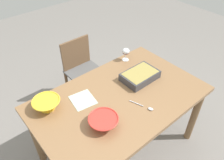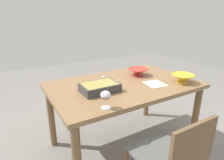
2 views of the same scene
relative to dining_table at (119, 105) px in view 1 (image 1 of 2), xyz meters
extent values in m
plane|color=gray|center=(0.00, 0.00, -0.65)|extent=(8.00, 8.00, 0.00)
cube|color=olive|center=(0.00, 0.00, 0.07)|extent=(1.47, 0.92, 0.04)
cylinder|color=brown|center=(-0.67, -0.40, -0.30)|extent=(0.07, 0.07, 0.70)
cylinder|color=brown|center=(0.67, -0.40, -0.30)|extent=(0.07, 0.07, 0.70)
cylinder|color=brown|center=(-0.67, 0.40, -0.30)|extent=(0.07, 0.07, 0.70)
cube|color=#595959|center=(-0.16, -0.74, -0.18)|extent=(0.39, 0.44, 0.02)
cube|color=brown|center=(-0.16, -0.94, 0.01)|extent=(0.37, 0.02, 0.35)
cylinder|color=brown|center=(0.02, -0.54, -0.42)|extent=(0.04, 0.04, 0.46)
cylinder|color=brown|center=(-0.33, -0.54, -0.42)|extent=(0.04, 0.04, 0.46)
cylinder|color=brown|center=(0.02, -0.94, -0.42)|extent=(0.04, 0.04, 0.46)
cylinder|color=brown|center=(-0.33, -0.94, -0.42)|extent=(0.04, 0.04, 0.46)
cylinder|color=white|center=(-0.42, -0.38, 0.10)|extent=(0.07, 0.07, 0.01)
cylinder|color=white|center=(-0.42, -0.38, 0.13)|extent=(0.01, 0.01, 0.07)
ellipsoid|color=white|center=(-0.42, -0.38, 0.20)|extent=(0.08, 0.08, 0.06)
ellipsoid|color=#4C0A19|center=(-0.42, -0.38, 0.18)|extent=(0.07, 0.07, 0.03)
cube|color=#38383D|center=(-0.31, -0.06, 0.13)|extent=(0.33, 0.22, 0.07)
cube|color=#9E8C47|center=(-0.31, -0.06, 0.16)|extent=(0.30, 0.20, 0.02)
cylinder|color=red|center=(0.29, 0.15, 0.10)|extent=(0.12, 0.12, 0.01)
cone|color=red|center=(0.29, 0.15, 0.13)|extent=(0.22, 0.22, 0.07)
torus|color=red|center=(0.29, 0.15, 0.17)|extent=(0.23, 0.23, 0.01)
cylinder|color=yellow|center=(0.53, -0.28, 0.10)|extent=(0.12, 0.12, 0.01)
cone|color=yellow|center=(0.53, -0.28, 0.14)|extent=(0.22, 0.22, 0.07)
torus|color=yellow|center=(0.53, -0.28, 0.18)|extent=(0.22, 0.22, 0.01)
cylinder|color=silver|center=(-0.05, 0.15, 0.10)|extent=(0.05, 0.12, 0.01)
ellipsoid|color=silver|center=(-0.09, 0.27, 0.10)|extent=(0.04, 0.05, 0.01)
cube|color=#B2CCB7|center=(0.26, -0.17, 0.09)|extent=(0.21, 0.23, 0.00)
camera|label=1|loc=(0.93, 1.00, 1.41)|focal=35.55mm
camera|label=2|loc=(-1.01, -1.47, 0.74)|focal=30.06mm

